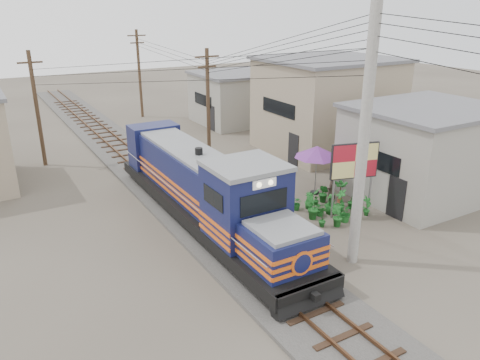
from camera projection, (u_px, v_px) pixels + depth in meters
ground at (271, 279)px, 17.15m from camera, size 120.00×120.00×0.00m
ballast at (168, 190)px, 25.22m from camera, size 3.60×70.00×0.16m
track at (168, 187)px, 25.15m from camera, size 1.15×70.00×0.12m
locomotive at (205, 190)px, 20.88m from camera, size 2.83×15.40×3.82m
utility_pole_main at (364, 138)px, 16.63m from camera, size 0.40×0.40×10.00m
wooden_pole_mid at (208, 103)px, 29.31m from camera, size 1.60×0.24×7.00m
wooden_pole_far at (139, 72)px, 40.69m from camera, size 1.60×0.24×7.50m
wooden_pole_left at (37, 107)px, 28.08m from camera, size 1.60×0.24×7.00m
power_lines at (169, 49)px, 21.30m from camera, size 9.65×19.00×3.30m
shophouse_front at (425, 151)px, 24.16m from camera, size 7.35×6.30×4.70m
shophouse_mid at (327, 105)px, 31.65m from camera, size 8.40×7.35×6.20m
shophouse_back at (235, 98)px, 39.39m from camera, size 6.30×6.30×4.20m
billboard at (354, 163)px, 21.43m from camera, size 2.26×0.76×3.59m
market_umbrella at (317, 152)px, 24.18m from camera, size 3.11×3.11×2.62m
vendor at (331, 191)px, 23.07m from camera, size 0.72×0.71×1.68m
plant_nursery at (330, 206)px, 22.24m from camera, size 3.18×3.06×1.14m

